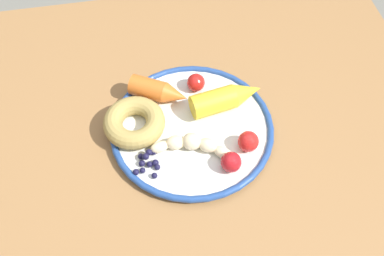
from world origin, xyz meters
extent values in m
cube|color=#9C6E40|center=(0.00, 0.00, 0.71)|extent=(0.97, 0.79, 0.03)
cube|color=olive|center=(-0.43, 0.33, 0.35)|extent=(0.05, 0.05, 0.70)
cube|color=olive|center=(0.43, 0.33, 0.35)|extent=(0.05, 0.05, 0.70)
cylinder|color=silver|center=(0.02, 0.00, 0.73)|extent=(0.28, 0.28, 0.01)
torus|color=#264A91|center=(0.02, 0.00, 0.74)|extent=(0.29, 0.29, 0.01)
ellipsoid|color=beige|center=(0.06, -0.07, 0.75)|extent=(0.04, 0.04, 0.02)
ellipsoid|color=beige|center=(0.04, -0.05, 0.75)|extent=(0.04, 0.04, 0.02)
ellipsoid|color=beige|center=(0.01, -0.04, 0.75)|extent=(0.04, 0.04, 0.03)
ellipsoid|color=beige|center=(-0.02, -0.03, 0.75)|extent=(0.03, 0.03, 0.02)
ellipsoid|color=beige|center=(-0.04, -0.04, 0.75)|extent=(0.04, 0.03, 0.02)
cylinder|color=orange|center=(-0.05, 0.09, 0.76)|extent=(0.08, 0.07, 0.04)
cone|color=orange|center=(0.00, 0.06, 0.76)|extent=(0.06, 0.05, 0.04)
cylinder|color=yellow|center=(0.06, 0.03, 0.76)|extent=(0.09, 0.06, 0.04)
cone|color=yellow|center=(0.13, 0.04, 0.76)|extent=(0.06, 0.05, 0.04)
torus|color=tan|center=(-0.08, 0.02, 0.75)|extent=(0.15, 0.15, 0.03)
sphere|color=#191638|center=(-0.07, -0.06, 0.74)|extent=(0.01, 0.01, 0.01)
sphere|color=#191638|center=(-0.09, -0.08, 0.74)|extent=(0.01, 0.01, 0.01)
sphere|color=#191638|center=(-0.06, -0.06, 0.74)|extent=(0.01, 0.01, 0.01)
sphere|color=#191638|center=(-0.06, -0.09, 0.74)|extent=(0.01, 0.01, 0.01)
sphere|color=#191638|center=(-0.08, -0.07, 0.74)|extent=(0.01, 0.01, 0.01)
sphere|color=#191638|center=(-0.08, -0.06, 0.74)|extent=(0.01, 0.01, 0.01)
sphere|color=#191638|center=(-0.08, -0.05, 0.74)|extent=(0.01, 0.01, 0.01)
sphere|color=#191638|center=(-0.05, -0.07, 0.74)|extent=(0.01, 0.01, 0.01)
sphere|color=#191638|center=(-0.06, -0.04, 0.74)|extent=(0.01, 0.01, 0.01)
sphere|color=#191638|center=(-0.07, -0.05, 0.75)|extent=(0.01, 0.01, 0.01)
sphere|color=#191638|center=(-0.06, -0.05, 0.75)|extent=(0.01, 0.01, 0.01)
sphere|color=red|center=(0.07, -0.09, 0.76)|extent=(0.04, 0.04, 0.04)
sphere|color=red|center=(0.04, 0.09, 0.75)|extent=(0.03, 0.03, 0.03)
sphere|color=red|center=(0.11, -0.06, 0.76)|extent=(0.04, 0.04, 0.04)
camera|label=1|loc=(-0.06, -0.44, 1.38)|focal=41.25mm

